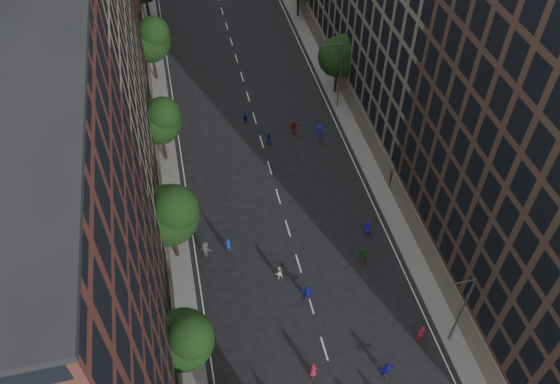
{
  "coord_description": "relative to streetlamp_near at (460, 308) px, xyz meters",
  "views": [
    {
      "loc": [
        -8.46,
        -7.12,
        42.6
      ],
      "look_at": [
        -0.09,
        30.24,
        2.0
      ],
      "focal_mm": 35.0,
      "sensor_mm": 36.0,
      "label": 1
    }
  ],
  "objects": [
    {
      "name": "bldg_left_b",
      "position": [
        -29.37,
        23.0,
        11.83
      ],
      "size": [
        14.0,
        26.0,
        34.0
      ],
      "primitive_type": "cube",
      "color": "#957C62",
      "rests_on": "ground"
    },
    {
      "name": "bldg_left_a",
      "position": [
        -29.37,
        -1.0,
        9.83
      ],
      "size": [
        14.0,
        22.0,
        30.0
      ],
      "primitive_type": "cube",
      "color": "#51261F",
      "rests_on": "ground"
    },
    {
      "name": "tree_right_a",
      "position": [
        1.02,
        35.85,
        0.46
      ],
      "size": [
        5.0,
        5.0,
        8.39
      ],
      "color": "black",
      "rests_on": "ground"
    },
    {
      "name": "skater_13",
      "position": [
        -16.68,
        13.39,
        -4.23
      ],
      "size": [
        0.71,
        0.5,
        1.87
      ],
      "primitive_type": "imported",
      "rotation": [
        0.0,
        0.0,
        3.07
      ],
      "color": "#123C99",
      "rests_on": "ground"
    },
    {
      "name": "tree_left_2",
      "position": [
        -21.36,
        13.83,
        1.19
      ],
      "size": [
        5.6,
        5.6,
        9.45
      ],
      "color": "black",
      "rests_on": "ground"
    },
    {
      "name": "sidewalk_right",
      "position": [
        1.63,
        35.5,
        -5.09
      ],
      "size": [
        4.0,
        105.0,
        0.15
      ],
      "primitive_type": "cube",
      "color": "slate",
      "rests_on": "ground"
    },
    {
      "name": "tree_left_3",
      "position": [
        -21.38,
        27.85,
        0.65
      ],
      "size": [
        5.0,
        5.0,
        8.58
      ],
      "color": "black",
      "rests_on": "ground"
    },
    {
      "name": "ground",
      "position": [
        -10.37,
        28.0,
        -5.17
      ],
      "size": [
        240.0,
        240.0,
        0.0
      ],
      "primitive_type": "plane",
      "color": "black",
      "rests_on": "ground"
    },
    {
      "name": "skater_12",
      "position": [
        -2.78,
        12.71,
        -4.4
      ],
      "size": [
        0.86,
        0.7,
        1.53
      ],
      "primitive_type": "imported",
      "rotation": [
        0.0,
        0.0,
        2.82
      ],
      "color": "#1F16B5",
      "rests_on": "ground"
    },
    {
      "name": "skater_17",
      "position": [
        -6.3,
        29.33,
        -4.35
      ],
      "size": [
        1.54,
        0.55,
        1.63
      ],
      "primitive_type": "imported",
      "rotation": [
        0.0,
        0.0,
        3.19
      ],
      "color": "maroon",
      "rests_on": "ground"
    },
    {
      "name": "tree_left_1",
      "position": [
        -21.39,
        1.86,
        0.38
      ],
      "size": [
        4.8,
        4.8,
        8.21
      ],
      "color": "black",
      "rests_on": "ground"
    },
    {
      "name": "skater_6",
      "position": [
        -11.94,
        -0.51,
        -4.34
      ],
      "size": [
        0.92,
        0.71,
        1.66
      ],
      "primitive_type": "imported",
      "rotation": [
        0.0,
        0.0,
        2.9
      ],
      "color": "maroon",
      "rests_on": "ground"
    },
    {
      "name": "skater_16",
      "position": [
        -11.61,
        32.06,
        -4.38
      ],
      "size": [
        0.95,
        0.46,
        1.57
      ],
      "primitive_type": "imported",
      "rotation": [
        0.0,
        0.0,
        3.22
      ],
      "color": "#141EA5",
      "rests_on": "ground"
    },
    {
      "name": "skater_10",
      "position": [
        -4.23,
        9.45,
        -4.2
      ],
      "size": [
        1.22,
        0.77,
        1.93
      ],
      "primitive_type": "imported",
      "rotation": [
        0.0,
        0.0,
        2.86
      ],
      "color": "#1D6126",
      "rests_on": "ground"
    },
    {
      "name": "streetlamp_near",
      "position": [
        0.0,
        0.0,
        0.0
      ],
      "size": [
        2.64,
        0.22,
        9.06
      ],
      "color": "#595B60",
      "rests_on": "ground"
    },
    {
      "name": "skater_15",
      "position": [
        -3.61,
        27.8,
        -4.25
      ],
      "size": [
        1.3,
        0.92,
        1.83
      ],
      "primitive_type": "imported",
      "rotation": [
        0.0,
        0.0,
        2.92
      ],
      "color": "#1E17BB",
      "rests_on": "ground"
    },
    {
      "name": "skater_9",
      "position": [
        -18.87,
        13.36,
        -4.21
      ],
      "size": [
        1.4,
        1.07,
        1.91
      ],
      "primitive_type": "imported",
      "rotation": [
        0.0,
        0.0,
        2.81
      ],
      "color": "#434348",
      "rests_on": "ground"
    },
    {
      "name": "skater_11",
      "position": [
        -10.56,
        6.65,
        -4.37
      ],
      "size": [
        1.55,
        1.03,
        1.6
      ],
      "primitive_type": "imported",
      "rotation": [
        0.0,
        0.0,
        2.73
      ],
      "color": "#1623BA",
      "rests_on": "ground"
    },
    {
      "name": "skater_14",
      "position": [
        -9.71,
        27.77,
        -4.33
      ],
      "size": [
        0.88,
        0.73,
        1.67
      ],
      "primitive_type": "imported",
      "rotation": [
        0.0,
        0.0,
        3.02
      ],
      "color": "#123698",
      "rests_on": "ground"
    },
    {
      "name": "skater_5",
      "position": [
        -6.15,
        -1.78,
        -4.37
      ],
      "size": [
        1.49,
        0.54,
        1.59
      ],
      "primitive_type": "imported",
      "rotation": [
        0.0,
        0.0,
        3.19
      ],
      "color": "#1417A7",
      "rests_on": "ground"
    },
    {
      "name": "streetlamp_far",
      "position": [
        0.0,
        33.0,
        0.0
      ],
      "size": [
        2.64,
        0.22,
        9.06
      ],
      "color": "#595B60",
      "rests_on": "ground"
    },
    {
      "name": "skater_8",
      "position": [
        -12.57,
        9.34,
        -4.39
      ],
      "size": [
        0.87,
        0.75,
        1.55
      ],
      "primitive_type": "imported",
      "rotation": [
        0.0,
        0.0,
        3.38
      ],
      "color": "white",
      "rests_on": "ground"
    },
    {
      "name": "sidewalk_left",
      "position": [
        -22.37,
        35.5,
        -5.09
      ],
      "size": [
        4.0,
        105.0,
        0.15
      ],
      "primitive_type": "cube",
      "color": "slate",
      "rests_on": "ground"
    },
    {
      "name": "skater_7",
      "position": [
        -2.23,
        0.59,
        -4.21
      ],
      "size": [
        0.72,
        0.48,
        1.92
      ],
      "primitive_type": "imported",
      "rotation": [
        0.0,
        0.0,
        3.18
      ],
      "color": "#AA1C3B",
      "rests_on": "ground"
    },
    {
      "name": "tree_left_4",
      "position": [
        -21.37,
        43.84,
        0.93
      ],
      "size": [
        5.4,
        5.4,
        9.08
      ],
      "color": "black",
      "rests_on": "ground"
    }
  ]
}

